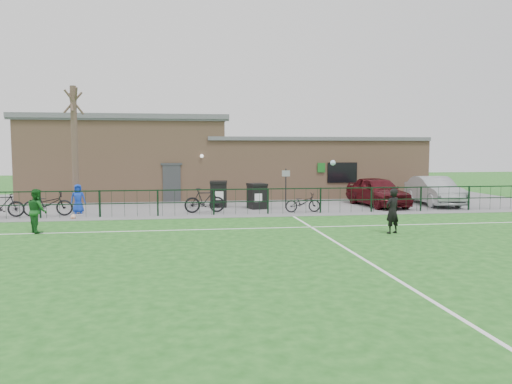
{
  "coord_description": "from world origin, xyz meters",
  "views": [
    {
      "loc": [
        -2.88,
        -14.54,
        3.03
      ],
      "look_at": [
        0.0,
        5.0,
        1.3
      ],
      "focal_mm": 35.0,
      "sensor_mm": 36.0,
      "label": 1
    }
  ],
  "objects": [
    {
      "name": "wheelie_bin_right",
      "position": [
        0.79,
        10.03,
        0.61
      ],
      "size": [
        0.96,
        1.04,
        1.18
      ],
      "primitive_type": "cube",
      "rotation": [
        0.0,
        0.0,
        0.24
      ],
      "color": "black",
      "rests_on": "paving_strip"
    },
    {
      "name": "outfield_player",
      "position": [
        -8.09,
        4.23,
        0.79
      ],
      "size": [
        0.92,
        0.97,
        1.59
      ],
      "primitive_type": "imported",
      "rotation": [
        0.0,
        0.0,
        2.12
      ],
      "color": "#19581F",
      "rests_on": "ground"
    },
    {
      "name": "bare_tree",
      "position": [
        -8.0,
        10.5,
        3.0
      ],
      "size": [
        0.3,
        0.3,
        6.0
      ],
      "primitive_type": "cylinder",
      "color": "#4A372D",
      "rests_on": "ground"
    },
    {
      "name": "bicycle_d",
      "position": [
        -1.87,
        8.82,
        0.6
      ],
      "size": [
        1.97,
        0.77,
        1.15
      ],
      "primitive_type": "imported",
      "rotation": [
        0.0,
        0.0,
        1.69
      ],
      "color": "black",
      "rests_on": "paving_strip"
    },
    {
      "name": "pitch_line_perp",
      "position": [
        2.0,
        0.0,
        0.0
      ],
      "size": [
        0.1,
        16.0,
        0.01
      ],
      "primitive_type": "cube",
      "color": "white",
      "rests_on": "ground"
    },
    {
      "name": "spectator_child",
      "position": [
        -7.7,
        9.39,
        0.7
      ],
      "size": [
        0.74,
        0.57,
        1.36
      ],
      "primitive_type": "imported",
      "rotation": [
        0.0,
        0.0,
        0.22
      ],
      "color": "#1337B7",
      "rests_on": "paving_strip"
    },
    {
      "name": "wheelie_bin_left",
      "position": [
        -1.06,
        11.05,
        0.64
      ],
      "size": [
        0.92,
        1.02,
        1.25
      ],
      "primitive_type": "cube",
      "rotation": [
        0.0,
        0.0,
        -0.11
      ],
      "color": "black",
      "rests_on": "paving_strip"
    },
    {
      "name": "bicycle_b",
      "position": [
        -10.7,
        8.42,
        0.57
      ],
      "size": [
        1.89,
        0.84,
        1.1
      ],
      "primitive_type": "imported",
      "rotation": [
        0.0,
        0.0,
        1.76
      ],
      "color": "black",
      "rests_on": "paving_strip"
    },
    {
      "name": "bicycle_e",
      "position": [
        2.73,
        8.32,
        0.47
      ],
      "size": [
        1.74,
        0.66,
        0.9
      ],
      "primitive_type": "imported",
      "rotation": [
        0.0,
        0.0,
        1.61
      ],
      "color": "black",
      "rests_on": "paving_strip"
    },
    {
      "name": "sign_post",
      "position": [
        2.25,
        9.97,
        1.02
      ],
      "size": [
        0.08,
        0.08,
        2.0
      ],
      "primitive_type": "cylinder",
      "rotation": [
        0.0,
        0.0,
        0.42
      ],
      "color": "black",
      "rests_on": "paving_strip"
    },
    {
      "name": "bicycle_c",
      "position": [
        -8.84,
        8.64,
        0.57
      ],
      "size": [
        2.15,
        0.91,
        1.1
      ],
      "primitive_type": "imported",
      "rotation": [
        0.0,
        0.0,
        1.66
      ],
      "color": "black",
      "rests_on": "paving_strip"
    },
    {
      "name": "perimeter_fence",
      "position": [
        0.0,
        8.0,
        0.6
      ],
      "size": [
        28.0,
        0.1,
        1.2
      ],
      "primitive_type": "cube",
      "color": "black",
      "rests_on": "ground"
    },
    {
      "name": "pitch_line_touch",
      "position": [
        0.0,
        7.8,
        0.0
      ],
      "size": [
        28.0,
        0.1,
        0.01
      ],
      "primitive_type": "cube",
      "color": "white",
      "rests_on": "ground"
    },
    {
      "name": "paving_strip",
      "position": [
        0.0,
        13.5,
        0.01
      ],
      "size": [
        34.0,
        13.0,
        0.02
      ],
      "primitive_type": "cube",
      "color": "slate",
      "rests_on": "ground"
    },
    {
      "name": "pitch_line_mid",
      "position": [
        0.0,
        4.0,
        0.0
      ],
      "size": [
        28.0,
        0.1,
        0.01
      ],
      "primitive_type": "cube",
      "color": "white",
      "rests_on": "ground"
    },
    {
      "name": "ball_ground",
      "position": [
        -7.56,
        7.58,
        0.11
      ],
      "size": [
        0.21,
        0.21,
        0.21
      ],
      "primitive_type": "sphere",
      "color": "white",
      "rests_on": "ground"
    },
    {
      "name": "car_maroon",
      "position": [
        7.2,
        10.23,
        0.79
      ],
      "size": [
        2.35,
        4.72,
        1.54
      ],
      "primitive_type": "imported",
      "rotation": [
        0.0,
        0.0,
        0.12
      ],
      "color": "#4B0D14",
      "rests_on": "paving_strip"
    },
    {
      "name": "goalkeeper_kick",
      "position": [
        4.46,
        2.26,
        0.85
      ],
      "size": [
        1.69,
        3.6,
        2.55
      ],
      "color": "black",
      "rests_on": "ground"
    },
    {
      "name": "clubhouse",
      "position": [
        -0.88,
        16.5,
        2.22
      ],
      "size": [
        24.25,
        5.4,
        4.96
      ],
      "color": "tan",
      "rests_on": "ground"
    },
    {
      "name": "ground",
      "position": [
        0.0,
        0.0,
        0.0
      ],
      "size": [
        90.0,
        90.0,
        0.0
      ],
      "primitive_type": "plane",
      "color": "#1B5619",
      "rests_on": "ground"
    },
    {
      "name": "car_silver",
      "position": [
        10.42,
        10.33,
        0.78
      ],
      "size": [
        1.9,
        4.69,
        1.51
      ],
      "primitive_type": "imported",
      "rotation": [
        0.0,
        0.0,
        -0.07
      ],
      "color": "#979A9E",
      "rests_on": "paving_strip"
    }
  ]
}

